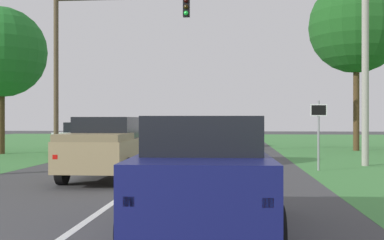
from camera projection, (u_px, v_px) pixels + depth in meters
The scene contains 9 objects.
ground_plane at pixel (146, 180), 14.93m from camera, with size 120.00×120.00×0.00m, color #424244.
red_suv_near at pixel (204, 171), 8.04m from camera, with size 2.37×4.60×1.94m.
pickup_truck_lead at pixel (109, 147), 15.29m from camera, with size 2.18×5.51×1.96m.
traffic_light at pixel (91, 46), 23.72m from camera, with size 7.36×0.40×8.46m.
keep_moving_sign at pixel (319, 126), 17.60m from camera, with size 0.60×0.09×2.57m.
oak_tree_right at pixel (356, 26), 28.71m from camera, with size 5.63×5.63×10.29m.
crossing_suv_far at pixel (93, 137), 26.83m from camera, with size 4.25×2.18×1.71m.
utility_pole_right at pixel (365, 67), 19.40m from camera, with size 0.28×0.28×8.03m, color #9E998E.
extra_tree_1 at pixel (1, 52), 26.11m from camera, with size 4.89×4.89×7.98m.
Camera 1 is at (2.70, -3.75, 1.89)m, focal length 44.97 mm.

